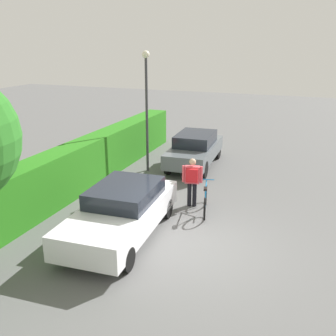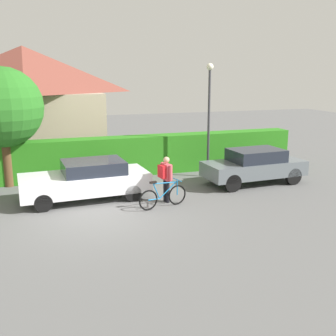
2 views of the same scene
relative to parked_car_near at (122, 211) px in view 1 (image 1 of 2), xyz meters
name	(u,v)px [view 1 (image 1 of 2)]	position (x,y,z in m)	size (l,w,h in m)	color
ground_plane	(193,245)	(0.16, -1.94, -0.70)	(60.00, 60.00, 0.00)	#5A5A5A
hedge_row	(33,190)	(0.16, 2.98, 0.12)	(19.15, 0.90, 1.63)	#287619
parked_car_near	(122,211)	(0.00, 0.00, 0.00)	(4.37, 2.00, 1.34)	silver
parked_car_far	(195,149)	(6.49, 0.00, 0.03)	(4.06, 1.82, 1.37)	slate
bicycle	(205,200)	(2.21, -1.66, -0.32)	(1.72, 0.61, 0.92)	black
person_rider	(192,178)	(2.46, -1.16, 0.24)	(0.42, 0.63, 1.56)	black
street_lamp	(147,96)	(5.21, 1.57, 2.26)	(0.28, 0.28, 4.63)	#38383D
fire_hydrant	(101,194)	(1.47, 1.52, -0.29)	(0.20, 0.20, 0.81)	red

